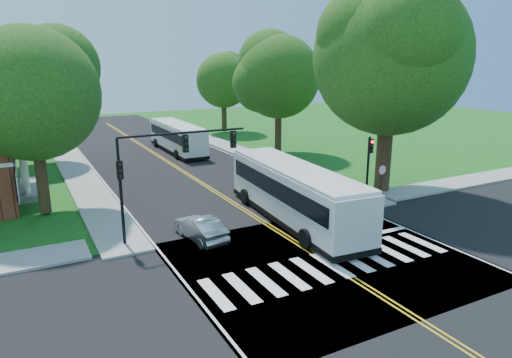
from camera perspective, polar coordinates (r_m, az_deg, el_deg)
ground at (r=22.80m, az=8.65°, el=-10.12°), size 140.00×140.00×0.00m
road at (r=37.92m, az=-7.66°, el=0.02°), size 14.00×96.00×0.01m
cross_road at (r=22.80m, az=8.65°, el=-10.10°), size 60.00×12.00×0.01m
center_line at (r=41.59m, az=-9.59°, el=1.26°), size 0.36×70.00×0.01m
edge_line_w at (r=40.06m, az=-18.83°, el=0.16°), size 0.12×70.00×0.01m
edge_line_e at (r=44.12m, az=-1.19°, el=2.23°), size 0.12×70.00×0.01m
crosswalk at (r=22.43m, az=9.42°, el=-10.53°), size 12.60×3.00×0.01m
stop_bar at (r=25.98m, az=12.82°, el=-7.12°), size 6.60×0.40×0.01m
sidewalk_nw at (r=42.76m, az=-21.49°, el=0.89°), size 2.60×40.00×0.15m
sidewalk_ne at (r=47.39m, az=-1.21°, el=3.18°), size 2.60×40.00×0.15m
sidewalk_xe at (r=41.13m, az=25.74°, el=-0.07°), size 20.00×2.60×0.15m
tree_ne_big at (r=33.99m, az=16.49°, el=14.29°), size 10.80×10.80×14.91m
tree_west_near at (r=30.58m, az=-26.25°, el=9.49°), size 8.00×8.00×11.40m
tree_west_far at (r=46.59m, az=-26.39°, el=10.08°), size 7.60×7.60×10.67m
tree_east_mid at (r=47.14m, az=2.87°, el=12.64°), size 8.40×8.40×11.93m
tree_east_far at (r=61.86m, az=-4.08°, el=12.16°), size 7.20×7.20×10.34m
signal_nw at (r=24.43m, az=-11.36°, el=2.29°), size 7.15×0.46×5.66m
signal_ne at (r=31.62m, az=13.93°, el=2.30°), size 0.30×0.46×4.40m
stop_sign at (r=32.02m, az=15.45°, el=0.64°), size 0.76×0.08×2.53m
bus_lead at (r=27.44m, az=4.79°, el=-1.69°), size 3.87×13.23×3.38m
bus_follow at (r=49.21m, az=-9.82°, el=5.22°), size 2.88×11.76×3.04m
hatchback at (r=25.03m, az=-6.97°, el=-6.10°), size 1.87×4.12×1.31m
suv at (r=32.93m, az=5.35°, el=-1.05°), size 3.24×4.76×1.21m
dark_sedan at (r=39.50m, az=0.60°, el=1.67°), size 2.94×4.55×1.23m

